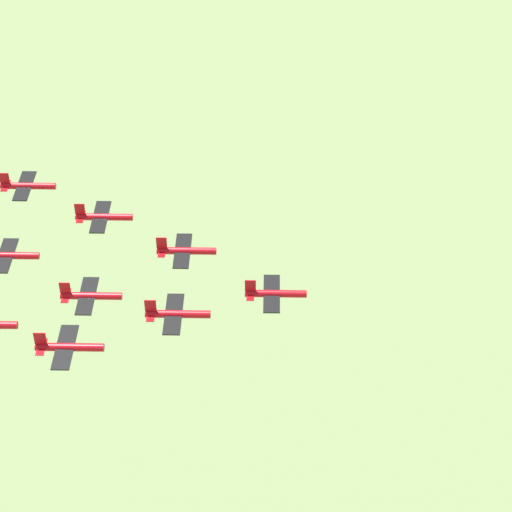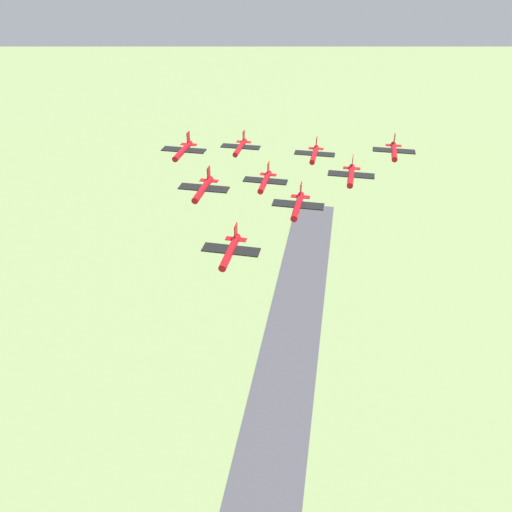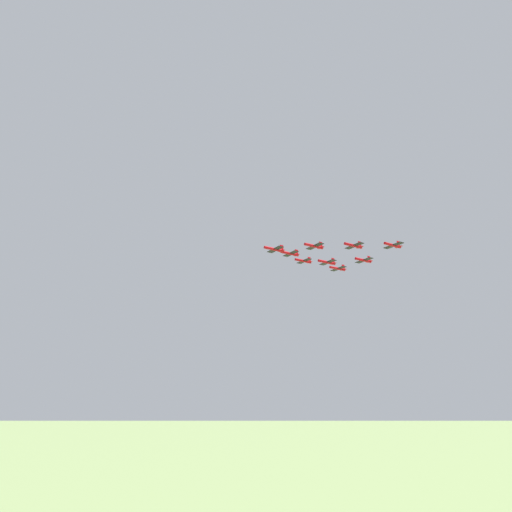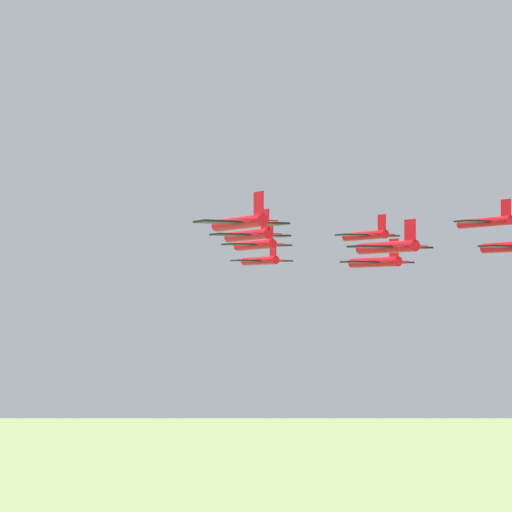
{
  "view_description": "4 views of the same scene",
  "coord_description": "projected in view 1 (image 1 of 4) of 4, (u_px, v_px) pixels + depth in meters",
  "views": [
    {
      "loc": [
        108.36,
        -34.46,
        245.69
      ],
      "look_at": [
        -24.84,
        -49.04,
        138.0
      ],
      "focal_mm": 70.0,
      "sensor_mm": 36.0,
      "label": 1
    },
    {
      "loc": [
        -44.05,
        21.76,
        178.74
      ],
      "look_at": [
        -23.39,
        -46.43,
        133.69
      ],
      "focal_mm": 35.0,
      "sensor_mm": 36.0,
      "label": 2
    },
    {
      "loc": [
        -169.87,
        38.55,
        73.47
      ],
      "look_at": [
        -12.59,
        -39.12,
        132.45
      ],
      "focal_mm": 28.0,
      "sensor_mm": 36.0,
      "label": 3
    },
    {
      "loc": [
        -80.54,
        -190.11,
        130.21
      ],
      "look_at": [
        -18.03,
        -40.57,
        135.51
      ],
      "focal_mm": 70.0,
      "sensor_mm": 36.0,
      "label": 4
    }
  ],
  "objects": [
    {
      "name": "jet_0",
      "position": [
        273.0,
        293.0,
        169.34
      ],
      "size": [
        10.02,
        10.58,
        3.53
      ],
      "rotation": [
        0.0,
        0.0,
        0.09
      ],
      "color": "#B20C14"
    },
    {
      "name": "jet_1",
      "position": [
        184.0,
        251.0,
        175.71
      ],
      "size": [
        10.02,
        10.58,
        3.53
      ],
      "rotation": [
        0.0,
        0.0,
        0.09
      ],
      "color": "#B20C14"
    },
    {
      "name": "jet_2",
      "position": [
        175.0,
        314.0,
        160.13
      ],
      "size": [
        10.02,
        10.58,
        3.53
      ],
      "rotation": [
        0.0,
        0.0,
        0.09
      ],
      "color": "#B20C14"
    },
    {
      "name": "jet_3",
      "position": [
        102.0,
        217.0,
        182.91
      ],
      "size": [
        10.02,
        10.58,
        3.53
      ],
      "rotation": [
        0.0,
        0.0,
        0.09
      ],
      "color": "#B20C14"
    },
    {
      "name": "jet_4",
      "position": [
        89.0,
        296.0,
        170.35
      ],
      "size": [
        10.02,
        10.58,
        3.53
      ],
      "rotation": [
        0.0,
        0.0,
        0.09
      ],
      "color": "#B20C14"
    },
    {
      "name": "jet_5",
      "position": [
        67.0,
        347.0,
        152.25
      ],
      "size": [
        10.02,
        10.58,
        3.53
      ],
      "rotation": [
        0.0,
        0.0,
        0.09
      ],
      "color": "#B20C14"
    },
    {
      "name": "jet_6",
      "position": [
        26.0,
        186.0,
        190.16
      ],
      "size": [
        10.02,
        10.58,
        3.53
      ],
      "rotation": [
        0.0,
        0.0,
        0.09
      ],
      "color": "#B20C14"
    },
    {
      "name": "jet_7",
      "position": [
        7.0,
        255.0,
        177.04
      ],
      "size": [
        10.02,
        10.58,
        3.53
      ],
      "rotation": [
        0.0,
        0.0,
        0.09
      ],
      "color": "#B20C14"
    }
  ]
}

